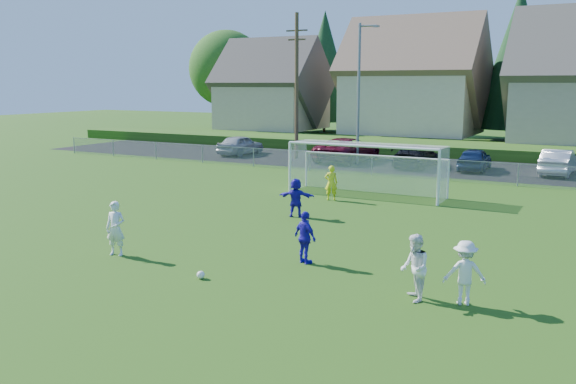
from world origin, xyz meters
name	(u,v)px	position (x,y,z in m)	size (l,w,h in m)	color
ground	(137,297)	(0.00, 0.00, 0.00)	(160.00, 160.00, 0.00)	#193D0C
asphalt_lot	(431,166)	(0.00, 27.50, 0.01)	(60.00, 60.00, 0.00)	black
grass_embankment	(458,149)	(0.00, 35.00, 0.40)	(70.00, 6.00, 0.80)	#1E420F
soccer_ball	(201,275)	(0.56, 1.90, 0.11)	(0.22, 0.22, 0.22)	white
player_white_a	(116,228)	(-3.13, 2.57, 0.85)	(0.62, 0.41, 1.70)	white
player_white_b	(415,268)	(6.18, 3.01, 0.83)	(0.81, 0.63, 1.66)	white
player_white_c	(465,273)	(7.32, 3.33, 0.79)	(1.02, 0.59, 1.58)	white
player_blue_a	(305,238)	(2.42, 4.56, 0.78)	(0.92, 0.38, 1.57)	#2112B0
player_blue_b	(296,198)	(-0.76, 10.10, 0.78)	(1.44, 0.46, 1.56)	#2112B0
goalkeeper	(331,183)	(-0.96, 13.97, 0.80)	(0.58, 0.38, 1.60)	yellow
car_a	(240,145)	(-14.25, 27.09, 0.74)	(1.75, 4.34, 1.48)	#A0A4A7
car_c	(348,150)	(-5.70, 27.22, 0.81)	(2.70, 5.85, 1.63)	#4D0818
car_d	(416,156)	(-0.74, 26.66, 0.70)	(1.96, 4.83, 1.40)	black
car_e	(475,159)	(2.81, 26.89, 0.69)	(1.64, 4.06, 1.38)	#15264B
car_f	(558,162)	(7.47, 27.36, 0.74)	(1.57, 4.50, 1.48)	silver
soccer_goal	(368,161)	(0.00, 16.05, 1.63)	(7.42, 1.90, 2.50)	white
chainlink_fence	(405,167)	(0.00, 22.00, 0.63)	(52.06, 0.06, 1.20)	gray
streetlight	(359,90)	(-4.45, 26.00, 4.84)	(1.38, 0.18, 9.00)	slate
utility_pole	(297,85)	(-9.50, 27.00, 5.15)	(1.60, 0.26, 10.00)	#473321
houses_row	(508,57)	(1.97, 42.46, 7.33)	(53.90, 11.45, 13.27)	tan
tree_row	(508,65)	(1.04, 48.74, 6.91)	(65.98, 12.36, 13.80)	#382616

